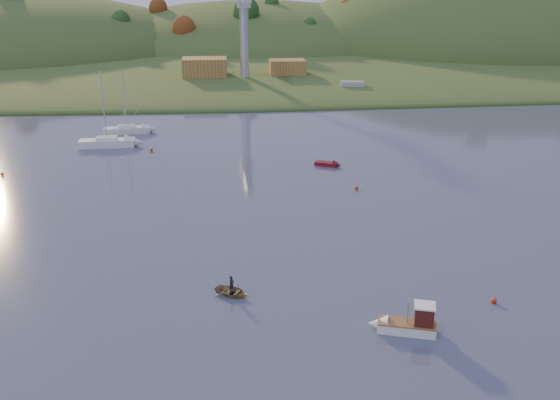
{
  "coord_description": "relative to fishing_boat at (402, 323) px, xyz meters",
  "views": [
    {
      "loc": [
        -4.45,
        -36.74,
        26.57
      ],
      "look_at": [
        2.13,
        31.09,
        2.01
      ],
      "focal_mm": 40.0,
      "sensor_mm": 36.0,
      "label": 1
    }
  ],
  "objects": [
    {
      "name": "ground",
      "position": [
        -9.32,
        -5.1,
        -0.75
      ],
      "size": [
        500.0,
        500.0,
        0.0
      ],
      "primitive_type": "plane",
      "color": "#333C54",
      "rests_on": "ground"
    },
    {
      "name": "wharf",
      "position": [
        -4.32,
        116.9,
        0.45
      ],
      "size": [
        42.0,
        16.0,
        2.4
      ],
      "primitive_type": "cube",
      "color": "slate",
      "rests_on": "ground"
    },
    {
      "name": "hill_center",
      "position": [
        0.68,
        204.9,
        -0.75
      ],
      "size": [
        140.0,
        120.0,
        36.0
      ],
      "primitive_type": "ellipsoid",
      "color": "#2F4D1E",
      "rests_on": "ground"
    },
    {
      "name": "dock_crane",
      "position": [
        -7.32,
        113.29,
        16.42
      ],
      "size": [
        3.2,
        28.0,
        20.3
      ],
      "color": "#B7B7BC",
      "rests_on": "wharf"
    },
    {
      "name": "work_vessel",
      "position": [
        17.39,
        102.9,
        0.4
      ],
      "size": [
        12.96,
        5.7,
        3.24
      ],
      "rotation": [
        0.0,
        0.0,
        -0.1
      ],
      "color": "#505B6A",
      "rests_on": "ground"
    },
    {
      "name": "buoy_1",
      "position": [
        3.8,
        34.71,
        -0.5
      ],
      "size": [
        0.5,
        0.5,
        0.5
      ],
      "primitive_type": "sphere",
      "color": "red",
      "rests_on": "ground"
    },
    {
      "name": "fishing_boat",
      "position": [
        0.0,
        0.0,
        0.0
      ],
      "size": [
        5.58,
        3.16,
        3.4
      ],
      "rotation": [
        0.0,
        0.0,
        2.84
      ],
      "color": "white",
      "rests_on": "ground"
    },
    {
      "name": "shore_slope",
      "position": [
        -9.32,
        159.9,
        -0.75
      ],
      "size": [
        640.0,
        150.0,
        7.0
      ],
      "primitive_type": "ellipsoid",
      "color": "#2F4D1E",
      "rests_on": "ground"
    },
    {
      "name": "shed_west",
      "position": [
        -17.32,
        117.9,
        4.05
      ],
      "size": [
        11.0,
        8.0,
        4.8
      ],
      "primitive_type": "cube",
      "color": "olive",
      "rests_on": "wharf"
    },
    {
      "name": "hill_right",
      "position": [
        85.68,
        189.9,
        -0.75
      ],
      "size": [
        150.0,
        130.0,
        60.0
      ],
      "primitive_type": "ellipsoid",
      "color": "#2F4D1E",
      "rests_on": "ground"
    },
    {
      "name": "red_tender",
      "position": [
        2.33,
        45.58,
        -0.47
      ],
      "size": [
        4.12,
        2.94,
        1.34
      ],
      "rotation": [
        0.0,
        0.0,
        -0.46
      ],
      "color": "#5F0D18",
      "rests_on": "ground"
    },
    {
      "name": "far_shore",
      "position": [
        -9.32,
        224.9,
        -0.75
      ],
      "size": [
        620.0,
        220.0,
        1.5
      ],
      "primitive_type": "cube",
      "color": "#2F4D1E",
      "rests_on": "ground"
    },
    {
      "name": "buoy_3",
      "position": [
        -25.03,
        56.75,
        -0.5
      ],
      "size": [
        0.5,
        0.5,
        0.5
      ],
      "primitive_type": "sphere",
      "color": "red",
      "rests_on": "ground"
    },
    {
      "name": "sailboat_near",
      "position": [
        -30.56,
        69.36,
        -0.03
      ],
      "size": [
        8.23,
        3.32,
        11.11
      ],
      "rotation": [
        0.0,
        0.0,
        0.12
      ],
      "color": "silver",
      "rests_on": "ground"
    },
    {
      "name": "canoe",
      "position": [
        -13.29,
        7.32,
        -0.42
      ],
      "size": [
        3.88,
        3.63,
        0.65
      ],
      "primitive_type": "imported",
      "rotation": [
        0.0,
        0.0,
        0.98
      ],
      "color": "olive",
      "rests_on": "ground"
    },
    {
      "name": "buoy_0",
      "position": [
        9.17,
        3.67,
        -0.5
      ],
      "size": [
        0.5,
        0.5,
        0.5
      ],
      "primitive_type": "sphere",
      "color": "red",
      "rests_on": "ground"
    },
    {
      "name": "hillside_trees",
      "position": [
        -9.32,
        179.9,
        -0.75
      ],
      "size": [
        280.0,
        50.0,
        32.0
      ],
      "primitive_type": null,
      "color": "#1C4318",
      "rests_on": "ground"
    },
    {
      "name": "sailboat_far",
      "position": [
        -32.53,
        60.18,
        0.03
      ],
      "size": [
        8.98,
        2.92,
        12.36
      ],
      "rotation": [
        0.0,
        0.0,
        0.03
      ],
      "color": "white",
      "rests_on": "ground"
    },
    {
      "name": "shed_east",
      "position": [
        3.68,
        118.9,
        3.65
      ],
      "size": [
        9.0,
        7.0,
        4.0
      ],
      "primitive_type": "cube",
      "color": "olive",
      "rests_on": "wharf"
    },
    {
      "name": "buoy_2",
      "position": [
        -44.75,
        45.47,
        -0.5
      ],
      "size": [
        0.5,
        0.5,
        0.5
      ],
      "primitive_type": "sphere",
      "color": "red",
      "rests_on": "ground"
    },
    {
      "name": "paddler",
      "position": [
        -13.29,
        7.32,
        0.04
      ],
      "size": [
        0.64,
        0.69,
        1.59
      ],
      "primitive_type": "imported",
      "rotation": [
        0.0,
        0.0,
        0.98
      ],
      "color": "black",
      "rests_on": "ground"
    }
  ]
}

